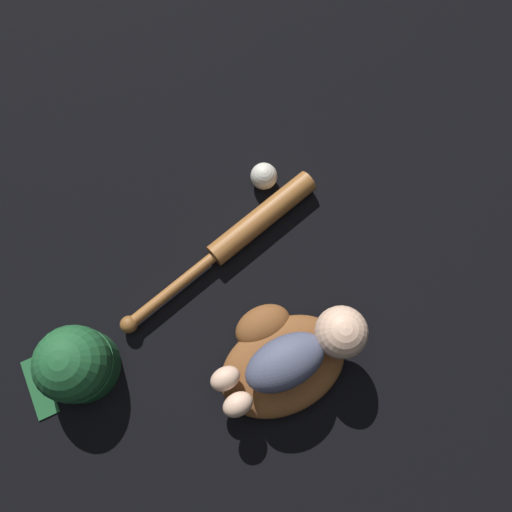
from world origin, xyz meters
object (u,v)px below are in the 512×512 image
baby_figure (303,353)px  baseball_bat (244,233)px  baseball (264,176)px  baseball_cap (75,364)px  baseball_glove (280,359)px

baby_figure → baseball_bat: size_ratio=0.61×
baseball_bat → baseball: 0.16m
baseball → baseball_bat: bearing=-135.0°
baby_figure → baseball_cap: (-0.47, 0.21, -0.06)m
baseball_glove → baseball_bat: (0.06, 0.32, -0.01)m
baseball → baseball_cap: baseball_cap is taller
baseball → baseball_glove: bearing=-112.1°
baseball → baseball_cap: (-0.60, -0.24, 0.04)m
baseball_glove → baby_figure: 0.10m
baseball_bat → baby_figure: bearing=-93.0°
baby_figure → baseball: 0.48m
baseball → baseball_cap: size_ratio=0.31×
baseball_glove → baseball_cap: size_ratio=1.37×
baseball_glove → baby_figure: bearing=-20.3°
baseball_bat → baseball: (0.11, 0.11, 0.01)m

